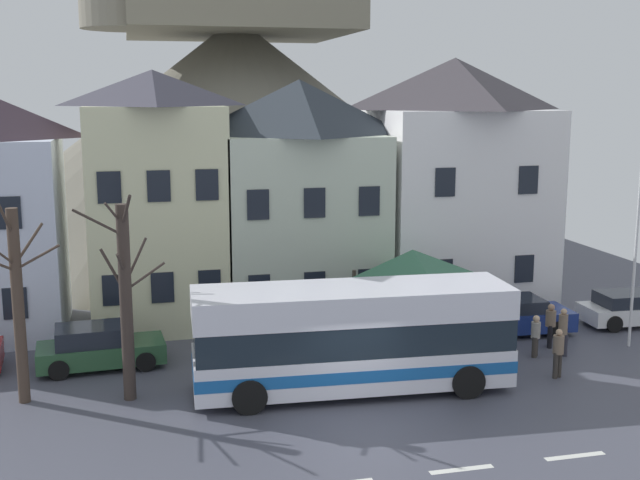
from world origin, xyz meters
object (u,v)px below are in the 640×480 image
object	(u,v)px
townhouse_03	(452,181)
townhouse_02	(300,199)
parked_car_00	(99,347)
bus_shelter	(412,264)
pedestrian_01	(536,335)
townhouse_01	(157,198)
transit_bus	(352,339)
bare_tree_01	(126,300)
pedestrian_00	(558,351)
bare_tree_00	(18,303)
parked_car_02	(509,316)
pedestrian_03	(563,332)
flagpole	(639,230)
public_bench	(447,311)
parked_car_01	(633,308)
hilltop_castle	(237,121)
pedestrian_02	(550,323)

from	to	relation	value
townhouse_03	townhouse_02	bearing A→B (deg)	-172.78
townhouse_02	parked_car_00	bearing A→B (deg)	-147.65
bus_shelter	pedestrian_01	distance (m)	4.80
townhouse_01	transit_bus	bearing A→B (deg)	-59.63
bare_tree_01	pedestrian_00	bearing A→B (deg)	-5.79
townhouse_01	pedestrian_01	bearing A→B (deg)	-31.53
pedestrian_00	bare_tree_00	xyz separation A→B (m)	(-16.01, 1.80, 2.07)
parked_car_02	pedestrian_01	size ratio (longest dim) A/B	3.16
pedestrian_01	bus_shelter	bearing A→B (deg)	146.65
pedestrian_00	pedestrian_03	distance (m)	2.21
townhouse_02	flagpole	distance (m)	12.58
townhouse_01	parked_car_00	xyz separation A→B (m)	(-2.17, -5.11, -4.14)
pedestrian_01	public_bench	size ratio (longest dim) A/B	0.93
townhouse_03	bare_tree_01	size ratio (longest dim) A/B	1.67
parked_car_01	parked_car_02	xyz separation A→B (m)	(-5.17, 0.08, 0.04)
townhouse_02	parked_car_02	distance (m)	9.22
bus_shelter	townhouse_01	bearing A→B (deg)	149.26
hilltop_castle	flagpole	distance (m)	26.71
townhouse_02	bus_shelter	xyz separation A→B (m)	(2.99, -4.86, -1.78)
townhouse_01	pedestrian_01	distance (m)	14.81
parked_car_00	public_bench	xyz separation A→B (m)	(12.98, 2.13, -0.22)
bare_tree_01	hilltop_castle	bearing A→B (deg)	75.21
townhouse_01	transit_bus	size ratio (longest dim) A/B	1.01
pedestrian_03	bare_tree_00	xyz separation A→B (m)	(-17.24, -0.03, 2.10)
pedestrian_01	townhouse_03	bearing A→B (deg)	88.34
hilltop_castle	townhouse_03	bearing A→B (deg)	-67.23
parked_car_02	pedestrian_00	bearing A→B (deg)	-95.95
public_bench	townhouse_02	bearing A→B (deg)	152.22
pedestrian_03	townhouse_02	bearing A→B (deg)	135.33
townhouse_03	parked_car_02	size ratio (longest dim) A/B	2.25
townhouse_01	parked_car_01	world-z (taller)	townhouse_01
pedestrian_03	transit_bus	bearing A→B (deg)	-170.06
transit_bus	pedestrian_03	xyz separation A→B (m)	(7.78, 1.36, -0.75)
parked_car_02	pedestrian_02	world-z (taller)	pedestrian_02
townhouse_02	parked_car_01	distance (m)	13.59
transit_bus	parked_car_01	xyz separation A→B (m)	(12.42, 4.14, -0.97)
townhouse_02	public_bench	distance (m)	7.27
parked_car_01	pedestrian_03	distance (m)	5.41
pedestrian_03	public_bench	xyz separation A→B (m)	(-2.24, 4.63, -0.38)
pedestrian_00	bare_tree_01	world-z (taller)	bare_tree_01
townhouse_03	bus_shelter	bearing A→B (deg)	-123.72
transit_bus	parked_car_01	distance (m)	13.13
flagpole	pedestrian_01	bearing A→B (deg)	-176.42
parked_car_02	public_bench	xyz separation A→B (m)	(-1.70, 1.78, -0.20)
bare_tree_00	townhouse_02	bearing A→B (deg)	37.29
flagpole	bare_tree_00	bearing A→B (deg)	-178.73
bus_shelter	parked_car_01	world-z (taller)	bus_shelter
townhouse_02	pedestrian_00	bearing A→B (deg)	-55.88
parked_car_01	townhouse_03	bearing A→B (deg)	136.37
townhouse_02	bare_tree_01	size ratio (longest dim) A/B	1.52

